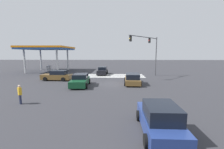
# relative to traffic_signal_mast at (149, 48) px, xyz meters

# --- Properties ---
(ground_plane) EXTENTS (146.91, 146.91, 0.00)m
(ground_plane) POSITION_rel_traffic_signal_mast_xyz_m (6.28, 6.28, -5.11)
(ground_plane) COLOR #333338
(crosswalk_markings) EXTENTS (11.44, 4.40, 0.01)m
(crosswalk_markings) POSITION_rel_traffic_signal_mast_xyz_m (6.28, -1.28, -5.11)
(crosswalk_markings) COLOR silver
(crosswalk_markings) RESTS_ON ground_plane
(traffic_signal_mast) EXTENTS (5.66, 5.66, 7.06)m
(traffic_signal_mast) POSITION_rel_traffic_signal_mast_xyz_m (0.00, 0.00, 0.00)
(traffic_signal_mast) COLOR #47474C
(traffic_signal_mast) RESTS_ON ground_plane
(car_0) EXTENTS (2.00, 4.50, 1.50)m
(car_0) POSITION_rel_traffic_signal_mast_xyz_m (8.41, -3.00, -4.40)
(car_0) COLOR black
(car_0) RESTS_ON ground_plane
(car_1) EXTENTS (4.66, 2.17, 1.55)m
(car_1) POSITION_rel_traffic_signal_mast_xyz_m (14.86, 3.65, -4.39)
(car_1) COLOR brown
(car_1) RESTS_ON ground_plane
(car_3) EXTENTS (2.41, 4.85, 1.47)m
(car_3) POSITION_rel_traffic_signal_mast_xyz_m (3.49, 6.15, -4.41)
(car_3) COLOR brown
(car_3) RESTS_ON ground_plane
(car_4) EXTENTS (2.38, 4.74, 1.52)m
(car_4) POSITION_rel_traffic_signal_mast_xyz_m (10.33, 7.53, -4.40)
(car_4) COLOR #144728
(car_4) RESTS_ON ground_plane
(car_5) EXTENTS (2.08, 4.48, 1.65)m
(car_5) POSITION_rel_traffic_signal_mast_xyz_m (3.46, 18.89, -4.36)
(car_5) COLOR navy
(car_5) RESTS_ON ground_plane
(gas_station_canopy) EXTENTS (10.01, 10.01, 5.68)m
(gas_station_canopy) POSITION_rel_traffic_signal_mast_xyz_m (21.35, -7.79, 0.05)
(gas_station_canopy) COLOR #23519E
(gas_station_canopy) RESTS_ON ground_plane
(pedestrian) EXTENTS (0.42, 0.40, 1.62)m
(pedestrian) POSITION_rel_traffic_signal_mast_xyz_m (13.68, 14.58, -4.22)
(pedestrian) COLOR #232842
(pedestrian) RESTS_ON ground_plane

